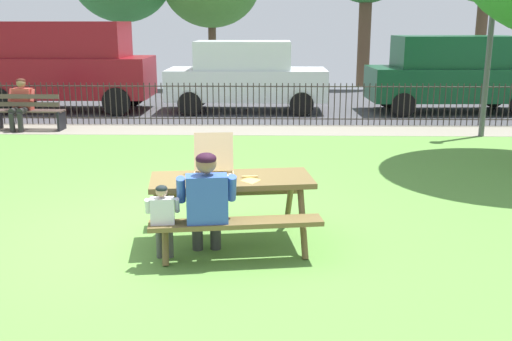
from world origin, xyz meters
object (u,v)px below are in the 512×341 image
at_px(parked_car_center, 454,72).
at_px(pizza_box_open, 214,170).
at_px(park_bench_left, 28,112).
at_px(adult_at_table, 207,201).
at_px(person_on_park_bench, 21,102).
at_px(picnic_table_foreground, 232,192).
at_px(parked_car_far_left, 66,64).
at_px(lamp_post_walkway, 493,13).
at_px(pizza_slice_on_table, 251,179).
at_px(parked_car_left, 246,75).
at_px(child_at_table, 163,216).

bearing_deg(parked_car_center, pizza_box_open, -119.15).
bearing_deg(pizza_box_open, parked_car_center, 60.85).
distance_m(park_bench_left, parked_car_center, 11.13).
height_order(adult_at_table, person_on_park_bench, same).
relative_size(picnic_table_foreground, adult_at_table, 1.67).
bearing_deg(parked_car_far_left, picnic_table_foreground, -62.56).
height_order(lamp_post_walkway, parked_car_center, lamp_post_walkway).
xyz_separation_m(pizza_slice_on_table, adult_at_table, (-0.44, -0.45, -0.12)).
bearing_deg(park_bench_left, lamp_post_walkway, -2.83).
relative_size(pizza_slice_on_table, park_bench_left, 0.16).
xyz_separation_m(pizza_box_open, park_bench_left, (-4.99, 7.08, -0.44)).
distance_m(person_on_park_bench, parked_car_center, 11.26).
relative_size(pizza_box_open, parked_car_center, 0.12).
distance_m(parked_car_left, parked_car_center, 5.74).
distance_m(pizza_box_open, park_bench_left, 8.67).
bearing_deg(picnic_table_foreground, person_on_park_bench, 126.99).
bearing_deg(lamp_post_walkway, picnic_table_foreground, -127.84).
distance_m(adult_at_table, child_at_table, 0.47).
bearing_deg(picnic_table_foreground, parked_car_far_left, 117.44).
bearing_deg(adult_at_table, parked_car_far_left, 115.28).
relative_size(picnic_table_foreground, pizza_slice_on_table, 7.75).
relative_size(child_at_table, parked_car_far_left, 0.18).
relative_size(pizza_slice_on_table, parked_car_center, 0.06).
bearing_deg(child_at_table, parked_car_far_left, 113.13).
height_order(lamp_post_walkway, parked_car_far_left, lamp_post_walkway).
height_order(picnic_table_foreground, child_at_table, child_at_table).
relative_size(picnic_table_foreground, parked_car_far_left, 0.42).
distance_m(lamp_post_walkway, parked_car_far_left, 11.06).
xyz_separation_m(adult_at_table, parked_car_center, (5.71, 10.71, 0.44)).
bearing_deg(park_bench_left, parked_car_center, 16.23).
xyz_separation_m(pizza_box_open, person_on_park_bench, (-5.14, 7.10, -0.20)).
relative_size(picnic_table_foreground, person_on_park_bench, 1.67).
relative_size(person_on_park_bench, parked_car_center, 0.26).
bearing_deg(picnic_table_foreground, parked_car_center, 61.66).
xyz_separation_m(pizza_box_open, adult_at_table, (-0.03, -0.53, -0.20)).
bearing_deg(parked_car_left, pizza_box_open, -89.63).
bearing_deg(pizza_slice_on_table, parked_car_far_left, 118.18).
height_order(pizza_slice_on_table, child_at_table, child_at_table).
height_order(adult_at_table, child_at_table, adult_at_table).
height_order(pizza_slice_on_table, parked_car_far_left, parked_car_far_left).
height_order(adult_at_table, parked_car_left, parked_car_left).
xyz_separation_m(picnic_table_foreground, parked_car_left, (-0.26, 10.17, 0.41)).
bearing_deg(pizza_slice_on_table, person_on_park_bench, 127.74).
bearing_deg(park_bench_left, adult_at_table, -56.88).
distance_m(picnic_table_foreground, child_at_table, 0.92).
height_order(parked_car_far_left, parked_car_left, parked_car_far_left).
height_order(pizza_box_open, adult_at_table, pizza_box_open).
height_order(adult_at_table, parked_car_far_left, parked_car_far_left).
bearing_deg(person_on_park_bench, child_at_table, -58.81).
relative_size(lamp_post_walkway, parked_car_far_left, 0.92).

